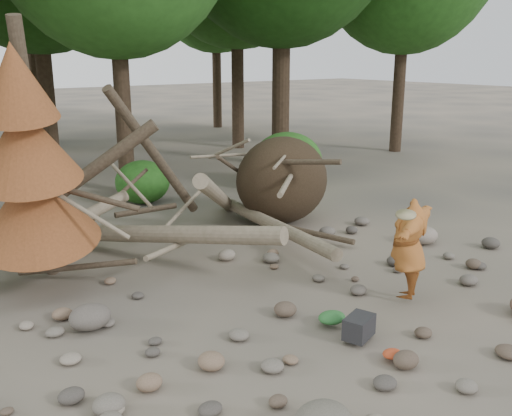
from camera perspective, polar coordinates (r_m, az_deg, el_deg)
ground at (r=8.60m, az=7.29°, el=-10.94°), size 120.00×120.00×0.00m
deadfall_pile at (r=12.58m, az=0.75°, el=2.25°), size 8.55×5.24×3.30m
dead_conifer at (r=9.32m, az=-21.70°, el=3.86°), size 2.06×2.16×4.35m
bush_mid at (r=15.04m, az=-11.28°, el=2.57°), size 1.40×1.40×1.12m
bush_right at (r=16.55m, az=3.16°, el=4.84°), size 2.00×2.00×1.60m
frisbee_thrower at (r=9.08m, az=15.04°, el=-3.92°), size 1.99×1.39×1.66m
backpack at (r=8.00m, az=10.24°, el=-12.00°), size 0.52×0.43×0.30m
cloth_green at (r=8.38m, az=7.58°, el=-11.10°), size 0.42×0.35×0.16m
cloth_orange at (r=7.67m, az=13.44°, el=-14.32°), size 0.27×0.22×0.10m
boulder_mid_right at (r=12.15m, az=16.44°, el=-2.63°), size 0.60×0.54×0.36m
boulder_mid_left at (r=8.52m, az=-16.26°, el=-10.41°), size 0.59×0.53×0.36m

